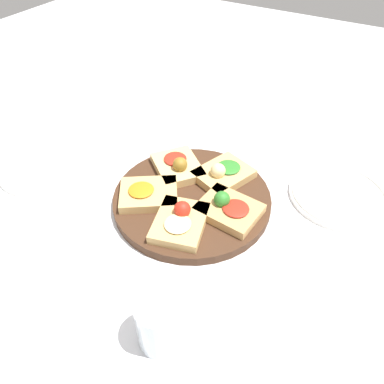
{
  "coord_description": "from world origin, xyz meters",
  "views": [
    {
      "loc": [
        0.33,
        -0.56,
        0.63
      ],
      "look_at": [
        0.0,
        0.0,
        0.03
      ],
      "focal_mm": 35.0,
      "sensor_mm": 36.0,
      "label": 1
    }
  ],
  "objects_px": {
    "plate_right": "(339,195)",
    "napkin_stack": "(84,299)",
    "serving_board": "(192,199)",
    "plate_left": "(43,167)",
    "water_glass": "(160,323)"
  },
  "relations": [
    {
      "from": "plate_right",
      "to": "napkin_stack",
      "type": "relative_size",
      "value": 1.94
    },
    {
      "from": "plate_right",
      "to": "serving_board",
      "type": "bearing_deg",
      "value": -146.5
    },
    {
      "from": "serving_board",
      "to": "plate_left",
      "type": "distance_m",
      "value": 0.42
    },
    {
      "from": "plate_right",
      "to": "water_glass",
      "type": "relative_size",
      "value": 2.24
    },
    {
      "from": "napkin_stack",
      "to": "plate_left",
      "type": "bearing_deg",
      "value": 146.2
    },
    {
      "from": "water_glass",
      "to": "plate_left",
      "type": "bearing_deg",
      "value": 156.51
    },
    {
      "from": "serving_board",
      "to": "plate_left",
      "type": "height_order",
      "value": "serving_board"
    },
    {
      "from": "plate_left",
      "to": "water_glass",
      "type": "height_order",
      "value": "water_glass"
    },
    {
      "from": "water_glass",
      "to": "napkin_stack",
      "type": "relative_size",
      "value": 0.87
    },
    {
      "from": "plate_left",
      "to": "serving_board",
      "type": "bearing_deg",
      "value": 12.27
    },
    {
      "from": "plate_left",
      "to": "water_glass",
      "type": "bearing_deg",
      "value": -23.49
    },
    {
      "from": "serving_board",
      "to": "plate_left",
      "type": "xyz_separation_m",
      "value": [
        -0.41,
        -0.09,
        -0.0
      ]
    },
    {
      "from": "serving_board",
      "to": "water_glass",
      "type": "relative_size",
      "value": 3.51
    },
    {
      "from": "plate_right",
      "to": "water_glass",
      "type": "bearing_deg",
      "value": -108.58
    },
    {
      "from": "water_glass",
      "to": "napkin_stack",
      "type": "xyz_separation_m",
      "value": [
        -0.17,
        -0.01,
        -0.05
      ]
    }
  ]
}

